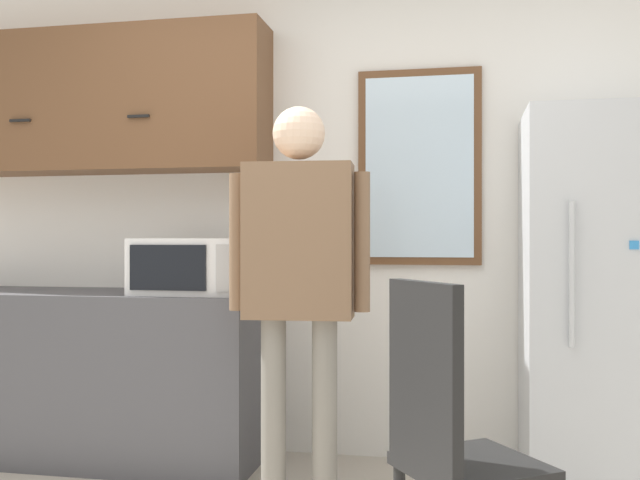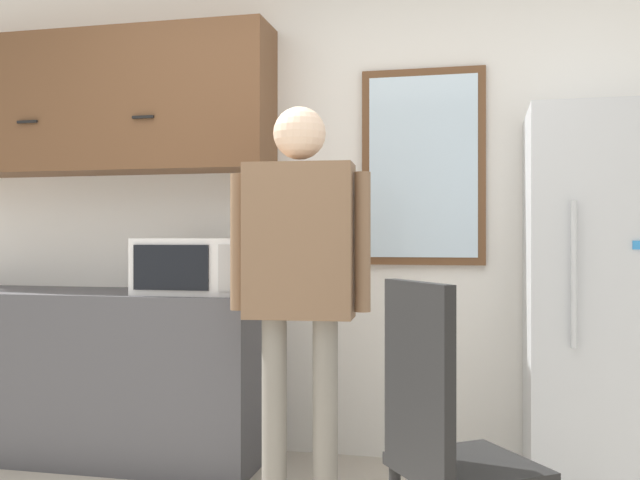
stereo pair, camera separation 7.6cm
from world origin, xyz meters
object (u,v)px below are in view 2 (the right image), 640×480
person (300,260)px  chair (444,434)px  refrigerator (612,302)px  microwave (197,266)px

person → chair: bearing=-52.8°
refrigerator → chair: size_ratio=1.70×
person → refrigerator: bearing=13.2°
refrigerator → chair: refrigerator is taller
chair → refrigerator: bearing=-65.6°
person → refrigerator: refrigerator is taller
refrigerator → microwave: bearing=-178.8°
microwave → refrigerator: 2.00m
microwave → refrigerator: size_ratio=0.32×
microwave → chair: bearing=-41.0°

